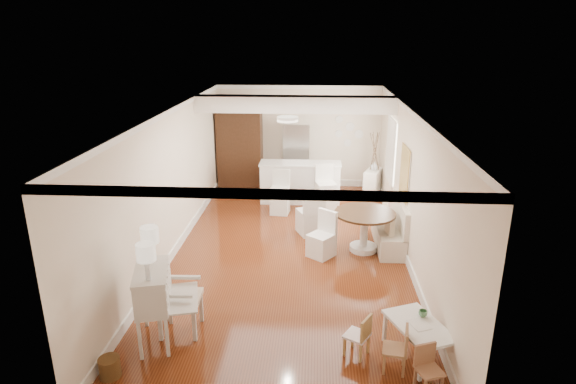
# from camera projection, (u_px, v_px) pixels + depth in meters

# --- Properties ---
(room) EXTENTS (9.00, 9.04, 2.82)m
(room) POSITION_uv_depth(u_px,v_px,m) (292.00, 152.00, 9.17)
(room) COLOR brown
(room) RESTS_ON ground
(secretary_bureau) EXTENTS (1.06, 1.07, 1.11)m
(secretary_bureau) POSITION_uv_depth(u_px,v_px,m) (154.00, 306.00, 6.64)
(secretary_bureau) COLOR silver
(secretary_bureau) RESTS_ON ground
(gustavian_armchair) EXTENTS (0.64, 0.64, 1.08)m
(gustavian_armchair) POSITION_uv_depth(u_px,v_px,m) (180.00, 298.00, 6.88)
(gustavian_armchair) COLOR beige
(gustavian_armchair) RESTS_ON ground
(wicker_basket) EXTENTS (0.27, 0.27, 0.27)m
(wicker_basket) POSITION_uv_depth(u_px,v_px,m) (110.00, 367.00, 6.06)
(wicker_basket) COLOR brown
(wicker_basket) RESTS_ON ground
(kids_table) EXTENTS (0.91, 1.12, 0.48)m
(kids_table) POSITION_uv_depth(u_px,v_px,m) (418.00, 340.00, 6.42)
(kids_table) COLOR white
(kids_table) RESTS_ON ground
(kids_chair_a) EXTENTS (0.36, 0.36, 0.64)m
(kids_chair_a) POSITION_uv_depth(u_px,v_px,m) (395.00, 349.00, 6.12)
(kids_chair_a) COLOR #976B44
(kids_chair_a) RESTS_ON ground
(kids_chair_b) EXTENTS (0.41, 0.41, 0.62)m
(kids_chair_b) POSITION_uv_depth(u_px,v_px,m) (357.00, 335.00, 6.42)
(kids_chair_b) COLOR #AB874E
(kids_chair_b) RESTS_ON ground
(kids_chair_c) EXTENTS (0.37, 0.37, 0.59)m
(kids_chair_c) POSITION_uv_depth(u_px,v_px,m) (429.00, 370.00, 5.77)
(kids_chair_c) COLOR #996545
(kids_chair_c) RESTS_ON ground
(banquette) EXTENTS (0.52, 1.60, 0.98)m
(banquette) POSITION_uv_depth(u_px,v_px,m) (389.00, 223.00, 9.69)
(banquette) COLOR silver
(banquette) RESTS_ON ground
(dining_table) EXTENTS (1.50, 1.50, 0.82)m
(dining_table) POSITION_uv_depth(u_px,v_px,m) (364.00, 232.00, 9.50)
(dining_table) COLOR #432815
(dining_table) RESTS_ON ground
(slip_chair_near) EXTENTS (0.61, 0.61, 0.90)m
(slip_chair_near) POSITION_uv_depth(u_px,v_px,m) (321.00, 235.00, 9.24)
(slip_chair_near) COLOR white
(slip_chair_near) RESTS_ON ground
(slip_chair_far) EXTENTS (0.65, 0.66, 1.03)m
(slip_chair_far) POSITION_uv_depth(u_px,v_px,m) (310.00, 211.00, 10.30)
(slip_chair_far) COLOR silver
(slip_chair_far) RESTS_ON ground
(breakfast_counter) EXTENTS (2.05, 0.65, 1.03)m
(breakfast_counter) POSITION_uv_depth(u_px,v_px,m) (300.00, 182.00, 12.25)
(breakfast_counter) COLOR white
(breakfast_counter) RESTS_ON ground
(bar_stool_left) EXTENTS (0.46, 0.46, 1.05)m
(bar_stool_left) POSITION_uv_depth(u_px,v_px,m) (280.00, 192.00, 11.44)
(bar_stool_left) COLOR white
(bar_stool_left) RESTS_ON ground
(bar_stool_right) EXTENTS (0.55, 0.55, 1.13)m
(bar_stool_right) POSITION_uv_depth(u_px,v_px,m) (326.00, 189.00, 11.59)
(bar_stool_right) COLOR white
(bar_stool_right) RESTS_ON ground
(pantry_cabinet) EXTENTS (1.20, 0.60, 2.30)m
(pantry_cabinet) POSITION_uv_depth(u_px,v_px,m) (240.00, 147.00, 13.18)
(pantry_cabinet) COLOR #381E11
(pantry_cabinet) RESTS_ON ground
(fridge) EXTENTS (0.75, 0.65, 1.80)m
(fridge) POSITION_uv_depth(u_px,v_px,m) (309.00, 158.00, 13.12)
(fridge) COLOR silver
(fridge) RESTS_ON ground
(sideboard) EXTENTS (0.58, 0.84, 0.73)m
(sideboard) POSITION_uv_depth(u_px,v_px,m) (373.00, 183.00, 12.67)
(sideboard) COLOR white
(sideboard) RESTS_ON ground
(pencil_cup) EXTENTS (0.14, 0.14, 0.09)m
(pencil_cup) POSITION_uv_depth(u_px,v_px,m) (423.00, 313.00, 6.51)
(pencil_cup) COLOR #4E8758
(pencil_cup) RESTS_ON kids_table
(branch_vase) EXTENTS (0.21, 0.21, 0.21)m
(branch_vase) POSITION_uv_depth(u_px,v_px,m) (374.00, 166.00, 12.54)
(branch_vase) COLOR silver
(branch_vase) RESTS_ON sideboard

